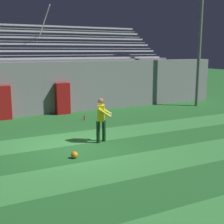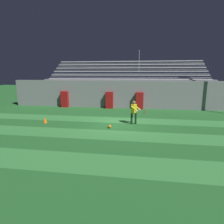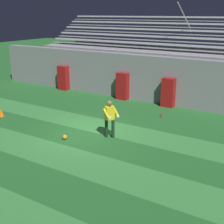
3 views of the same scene
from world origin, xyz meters
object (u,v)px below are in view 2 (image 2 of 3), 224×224
goalkeeper (134,111)px  traffic_cone (45,120)px  padding_pillar_gate_left (109,100)px  soccer_ball (110,126)px  padding_pillar_far_left (65,99)px  padding_pillar_gate_right (140,101)px  water_bottle (144,112)px

goalkeeper → traffic_cone: (-6.44, -0.59, -0.74)m
padding_pillar_gate_left → soccer_ball: bearing=-80.5°
padding_pillar_far_left → soccer_ball: size_ratio=7.66×
padding_pillar_gate_left → padding_pillar_gate_right: same height
padding_pillar_gate_right → traffic_cone: size_ratio=4.01×
padding_pillar_gate_left → water_bottle: size_ratio=7.02×
padding_pillar_gate_left → soccer_ball: size_ratio=7.66×
goalkeeper → traffic_cone: bearing=-174.8°
traffic_cone → padding_pillar_far_left: bearing=99.7°
padding_pillar_gate_right → soccer_ball: bearing=-105.1°
goalkeeper → soccer_ball: size_ratio=7.59×
soccer_ball → traffic_cone: bearing=172.4°
padding_pillar_far_left → goalkeeper: bearing=-37.4°
soccer_ball → water_bottle: (2.35, 5.04, 0.01)m
padding_pillar_far_left → soccer_ball: bearing=-49.4°
goalkeeper → soccer_ball: bearing=-140.9°
padding_pillar_gate_left → goalkeeper: 6.36m
padding_pillar_gate_left → padding_pillar_gate_right: size_ratio=1.00×
padding_pillar_gate_right → water_bottle: (0.47, -1.96, -0.72)m
soccer_ball → goalkeeper: bearing=39.1°
traffic_cone → water_bottle: size_ratio=1.75×
padding_pillar_far_left → water_bottle: padding_pillar_far_left is taller
padding_pillar_gate_left → padding_pillar_gate_right: 3.06m
goalkeeper → traffic_cone: 6.51m
soccer_ball → padding_pillar_gate_right: bearing=74.9°
padding_pillar_far_left → soccer_ball: (5.99, -7.00, -0.73)m
goalkeeper → soccer_ball: goalkeeper is taller
padding_pillar_gate_right → padding_pillar_far_left: 7.87m
padding_pillar_gate_left → traffic_cone: padding_pillar_gate_left is taller
goalkeeper → traffic_cone: goalkeeper is taller
soccer_ball → padding_pillar_far_left: bearing=130.6°
padding_pillar_gate_left → traffic_cone: (-3.73, -6.34, -0.63)m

